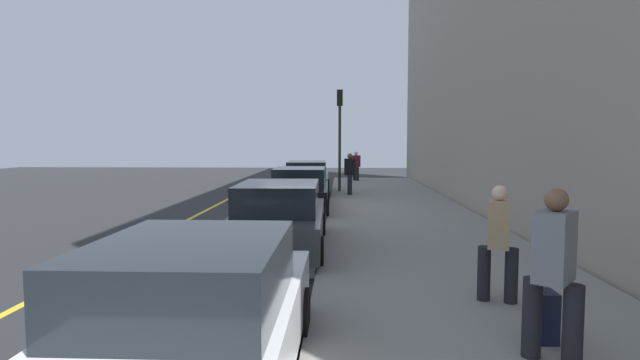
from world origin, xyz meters
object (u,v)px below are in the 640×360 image
parked_car_white (196,318)px  rolling_suitcase (544,315)px  pedestrian_burgundy_coat (356,165)px  traffic_light_pole (340,123)px  parked_car_green (307,179)px  pedestrian_black_coat (350,172)px  parked_car_black (300,191)px  pedestrian_grey_coat (554,270)px  pedestrian_tan_coat (498,240)px  parked_car_charcoal (279,218)px

parked_car_white → rolling_suitcase: bearing=-72.9°
pedestrian_burgundy_coat → traffic_light_pole: 6.51m
parked_car_white → parked_car_green: 16.91m
parked_car_white → rolling_suitcase: (1.11, -3.59, -0.32)m
pedestrian_burgundy_coat → pedestrian_black_coat: bearing=176.4°
parked_car_black → pedestrian_grey_coat: pedestrian_grey_coat is taller
traffic_light_pole → rolling_suitcase: bearing=-172.0°
pedestrian_grey_coat → rolling_suitcase: 0.87m
pedestrian_black_coat → traffic_light_pole: 2.53m
pedestrian_burgundy_coat → rolling_suitcase: bearing=-176.4°
parked_car_white → pedestrian_grey_coat: 3.50m
rolling_suitcase → pedestrian_tan_coat: bearing=4.1°
parked_car_black → pedestrian_burgundy_coat: bearing=-10.2°
parked_car_white → parked_car_green: size_ratio=0.90×
pedestrian_tan_coat → parked_car_black: bearing=20.7°
parked_car_charcoal → rolling_suitcase: (-4.84, -3.56, -0.32)m
parked_car_white → pedestrian_burgundy_coat: (23.82, -2.16, 0.26)m
parked_car_charcoal → pedestrian_grey_coat: 6.38m
parked_car_white → parked_car_charcoal: (5.94, -0.03, 0.00)m
rolling_suitcase → pedestrian_grey_coat: bearing=164.8°
parked_car_white → pedestrian_burgundy_coat: 23.92m
parked_car_black → traffic_light_pole: (5.98, -1.27, 2.41)m
parked_car_white → parked_car_black: bearing=0.1°
pedestrian_burgundy_coat → pedestrian_tan_coat: 21.40m
pedestrian_tan_coat → pedestrian_black_coat: size_ratio=0.94×
parked_car_charcoal → parked_car_black: size_ratio=1.08×
pedestrian_black_coat → parked_car_charcoal: bearing=171.0°
parked_car_white → pedestrian_black_coat: pedestrian_black_coat is taller
parked_car_white → parked_car_charcoal: 5.94m
parked_car_black → pedestrian_grey_coat: bearing=-162.9°
pedestrian_tan_coat → pedestrian_burgundy_coat: bearing=3.6°
parked_car_white → pedestrian_tan_coat: pedestrian_tan_coat is taller
rolling_suitcase → traffic_light_pole: bearing=8.0°
parked_car_charcoal → pedestrian_grey_coat: bearing=-147.6°
parked_car_green → pedestrian_black_coat: bearing=-106.0°
pedestrian_burgundy_coat → parked_car_white: bearing=174.8°
parked_car_white → rolling_suitcase: 3.77m
pedestrian_black_coat → traffic_light_pole: traffic_light_pole is taller
parked_car_white → parked_car_black: 11.76m
parked_car_green → pedestrian_burgundy_coat: bearing=-18.4°
parked_car_green → pedestrian_burgundy_coat: pedestrian_burgundy_coat is taller
parked_car_black → parked_car_green: (5.15, 0.12, 0.00)m
parked_car_black → pedestrian_grey_coat: size_ratio=2.43×
pedestrian_black_coat → parked_car_black: bearing=159.8°
parked_car_green → pedestrian_grey_coat: size_ratio=2.62×
pedestrian_black_coat → pedestrian_burgundy_coat: bearing=-3.6°
parked_car_black → pedestrian_black_coat: bearing=-20.2°
parked_car_white → rolling_suitcase: parked_car_white is taller
parked_car_black → parked_car_green: size_ratio=0.93×
parked_car_green → pedestrian_tan_coat: (-14.44, -3.63, 0.26)m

